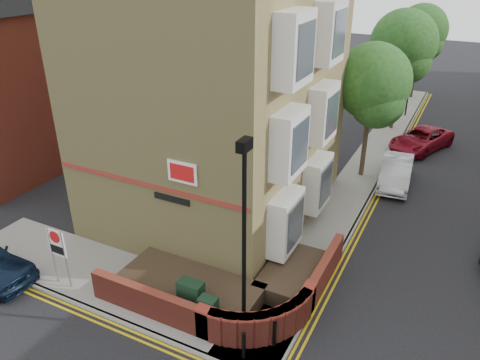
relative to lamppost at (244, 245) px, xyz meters
name	(u,v)px	position (x,y,z in m)	size (l,w,h in m)	color
ground	(177,346)	(-1.60, -1.20, -3.34)	(120.00, 120.00, 0.00)	black
pavement_corner	(118,281)	(-5.10, 0.30, -3.28)	(13.00, 3.00, 0.12)	gray
pavement_main	(370,161)	(0.40, 14.80, -3.28)	(2.00, 32.00, 0.12)	gray
kerb_side	(88,307)	(-5.10, -1.20, -3.28)	(13.00, 0.15, 0.12)	gray
kerb_main_near	(388,165)	(1.40, 14.80, -3.28)	(0.15, 32.00, 0.12)	gray
yellow_lines_side	(82,313)	(-5.10, -1.45, -3.34)	(13.00, 0.28, 0.01)	gold
yellow_lines_main	(393,166)	(1.65, 14.80, -3.34)	(0.28, 32.00, 0.01)	gold
corner_building	(221,70)	(-4.44, 6.80, 2.88)	(8.95, 10.40, 13.60)	tan
garden_wall	(219,296)	(-1.60, 1.30, -3.34)	(6.80, 6.00, 1.20)	maroon
lamppost	(244,245)	(0.00, 0.00, 0.00)	(0.25, 0.50, 6.30)	black
utility_cabinet_large	(191,297)	(-1.90, 0.10, -2.62)	(0.80, 0.45, 1.20)	black
utility_cabinet_small	(208,313)	(-1.10, -0.20, -2.67)	(0.55, 0.40, 1.10)	black
bollard_near	(244,345)	(0.40, -0.80, -2.77)	(0.11, 0.11, 0.90)	black
bollard_far	(275,334)	(1.00, 0.00, -2.77)	(0.11, 0.11, 0.90)	black
zone_sign	(57,247)	(-6.60, -0.70, -1.70)	(0.72, 0.07, 2.20)	slate
side_building	(17,78)	(-16.60, 6.80, 1.20)	(6.40, 10.40, 9.00)	maroon
tree_near	(372,87)	(0.40, 12.85, 1.36)	(3.64, 3.65, 6.70)	#382B1E
tree_mid	(403,48)	(0.40, 20.85, 1.85)	(4.03, 4.03, 7.42)	#382B1E
tree_far	(421,34)	(0.40, 28.85, 1.57)	(3.81, 3.81, 7.00)	#382B1E
traffic_light_assembly	(411,78)	(0.80, 23.80, -0.56)	(0.20, 0.16, 4.20)	black
silver_car_near	(396,172)	(2.12, 12.69, -2.67)	(1.42, 4.07, 1.34)	#B1B5B9
red_car_main	(421,139)	(2.59, 18.05, -2.72)	(2.09, 4.52, 1.26)	maroon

